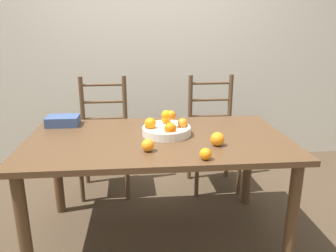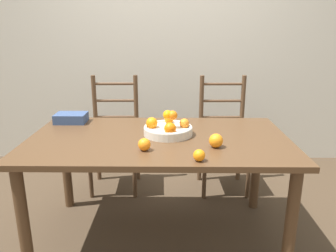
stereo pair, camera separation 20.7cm
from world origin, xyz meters
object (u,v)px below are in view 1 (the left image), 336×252
object	(u,v)px
orange_loose_2	(217,139)
chair_right	(213,136)
orange_loose_0	(148,145)
book_stack	(63,121)
orange_loose_1	(206,154)
chair_left	(104,139)
fruit_bowl	(167,128)

from	to	relation	value
orange_loose_2	chair_right	world-z (taller)	chair_right
orange_loose_0	book_stack	xyz separation A→B (m)	(-0.60, 0.59, -0.00)
orange_loose_1	chair_left	bearing A→B (deg)	119.48
orange_loose_0	orange_loose_1	distance (m)	0.34
fruit_bowl	book_stack	bearing A→B (deg)	158.40
fruit_bowl	chair_right	xyz separation A→B (m)	(0.49, 0.72, -0.30)
chair_right	orange_loose_0	bearing A→B (deg)	-123.31
orange_loose_0	orange_loose_2	size ratio (longest dim) A/B	0.88
chair_left	orange_loose_1	bearing A→B (deg)	-62.14
chair_right	book_stack	distance (m)	1.33
orange_loose_1	book_stack	xyz separation A→B (m)	(-0.90, 0.74, 0.00)
orange_loose_1	orange_loose_2	xyz separation A→B (m)	(0.12, 0.21, 0.01)
fruit_bowl	orange_loose_2	size ratio (longest dim) A/B	3.89
orange_loose_1	orange_loose_2	bearing A→B (deg)	61.18
chair_left	chair_right	size ratio (longest dim) A/B	1.00
orange_loose_2	chair_left	size ratio (longest dim) A/B	0.08
orange_loose_1	book_stack	distance (m)	1.17
orange_loose_1	chair_right	size ratio (longest dim) A/B	0.06
orange_loose_1	orange_loose_2	size ratio (longest dim) A/B	0.77
orange_loose_2	chair_right	size ratio (longest dim) A/B	0.08
fruit_bowl	orange_loose_0	bearing A→B (deg)	-114.58
fruit_bowl	chair_right	bearing A→B (deg)	55.87
fruit_bowl	chair_left	size ratio (longest dim) A/B	0.32
orange_loose_2	orange_loose_0	bearing A→B (deg)	-172.25
chair_left	book_stack	world-z (taller)	chair_left
book_stack	orange_loose_2	bearing A→B (deg)	-27.33
chair_left	orange_loose_0	bearing A→B (deg)	-72.30
fruit_bowl	orange_loose_2	bearing A→B (deg)	-39.54
orange_loose_2	book_stack	size ratio (longest dim) A/B	0.37
fruit_bowl	chair_right	distance (m)	0.92
orange_loose_0	book_stack	distance (m)	0.84
book_stack	orange_loose_1	bearing A→B (deg)	-39.25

